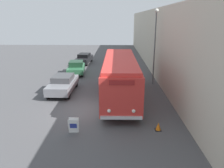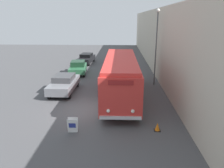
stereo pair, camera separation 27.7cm
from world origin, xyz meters
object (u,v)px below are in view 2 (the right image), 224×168
(sign_board, at_px, (73,125))
(parked_car_mid, at_px, (78,67))
(vintage_bus, at_px, (121,75))
(streetlamp, at_px, (157,38))
(parked_car_far, at_px, (86,58))
(parked_car_near, at_px, (64,83))
(traffic_cone, at_px, (157,127))

(sign_board, height_order, parked_car_mid, parked_car_mid)
(vintage_bus, distance_m, parked_car_mid, 9.25)
(streetlamp, xyz_separation_m, parked_car_far, (-8.31, 10.41, -3.85))
(streetlamp, bearing_deg, parked_car_near, -162.60)
(streetlamp, xyz_separation_m, parked_car_near, (-8.33, -2.61, -3.78))
(streetlamp, bearing_deg, sign_board, -122.13)
(traffic_cone, bearing_deg, parked_car_near, 136.63)
(parked_car_mid, bearing_deg, parked_car_far, 84.48)
(streetlamp, relative_size, parked_car_mid, 1.65)
(parked_car_mid, distance_m, traffic_cone, 15.22)
(vintage_bus, relative_size, parked_car_far, 2.21)
(vintage_bus, bearing_deg, traffic_cone, -69.23)
(vintage_bus, xyz_separation_m, traffic_cone, (2.17, -5.72, -1.63))
(parked_car_far, distance_m, traffic_cone, 21.03)
(streetlamp, relative_size, parked_car_far, 1.46)
(sign_board, xyz_separation_m, streetlamp, (6.09, 9.69, 4.16))
(parked_car_mid, bearing_deg, parked_car_near, -95.19)
(parked_car_near, bearing_deg, sign_board, -71.42)
(sign_board, bearing_deg, parked_car_mid, 99.29)
(parked_car_mid, relative_size, traffic_cone, 8.77)
(streetlamp, height_order, parked_car_far, streetlamp)
(parked_car_near, bearing_deg, parked_car_mid, 91.10)
(parked_car_near, relative_size, parked_car_far, 0.96)
(sign_board, bearing_deg, traffic_cone, 3.82)
(sign_board, relative_size, traffic_cone, 1.74)
(streetlamp, distance_m, parked_car_mid, 10.02)
(parked_car_far, bearing_deg, sign_board, -78.85)
(parked_car_far, bearing_deg, vintage_bus, -65.71)
(vintage_bus, relative_size, parked_car_mid, 2.50)
(vintage_bus, height_order, streetlamp, streetlamp)
(streetlamp, height_order, parked_car_mid, streetlamp)
(vintage_bus, distance_m, streetlamp, 5.64)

